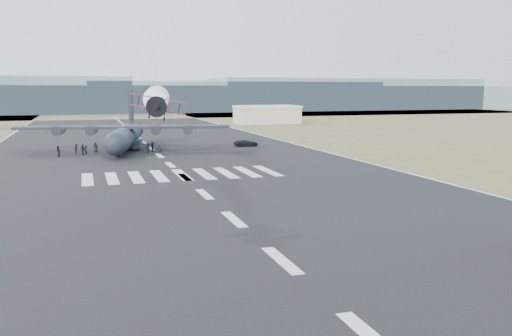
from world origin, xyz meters
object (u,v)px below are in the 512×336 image
support_vehicle (246,143)px  crew_f (152,147)px  crew_d (83,149)px  crew_a (160,149)px  crew_e (95,147)px  crew_b (58,152)px  crew_g (86,150)px  transport_aircraft (126,134)px  crew_h (77,148)px  crew_c (148,148)px  hangar_right (267,114)px  aerobatic_biplane (159,106)px

support_vehicle → crew_f: (-18.98, -4.25, 0.25)m
support_vehicle → crew_d: (-31.00, -5.08, 0.27)m
crew_a → crew_e: (-10.67, 6.17, 0.08)m
crew_b → crew_f: (15.99, 3.17, -0.03)m
crew_g → crew_f: bearing=121.0°
transport_aircraft → support_vehicle: transport_aircraft is taller
crew_d → crew_f: crew_d is taller
crew_g → crew_h: crew_h is taller
crew_c → crew_f: crew_f is taller
hangar_right → crew_b: (-62.42, -75.10, -2.06)m
hangar_right → crew_c: bearing=-123.0°
hangar_right → crew_h: size_ratio=12.23×
crew_e → crew_g: size_ratio=1.13×
aerobatic_biplane → crew_g: size_ratio=3.47×
support_vehicle → crew_b: (-34.97, -7.42, 0.28)m
aerobatic_biplane → crew_a: bearing=89.2°
support_vehicle → transport_aircraft: bearing=85.1°
transport_aircraft → crew_d: (-7.77, -6.14, -1.96)m
hangar_right → crew_d: hangar_right is taller
transport_aircraft → crew_c: 7.37m
hangar_right → crew_b: bearing=-129.7°
aerobatic_biplane → crew_b: aerobatic_biplane is taller
support_vehicle → crew_g: 30.97m
crew_b → crew_f: size_ratio=1.03×
hangar_right → transport_aircraft: size_ratio=0.53×
crew_e → crew_g: bearing=53.1°
support_vehicle → crew_b: bearing=99.7°
crew_a → support_vehicle: bearing=-122.9°
transport_aircraft → crew_f: size_ratio=21.05×
crew_b → crew_f: bearing=88.2°
aerobatic_biplane → crew_f: bearing=90.9°
transport_aircraft → crew_d: transport_aircraft is taller
aerobatic_biplane → crew_a: aerobatic_biplane is taller
crew_f → crew_g: (-11.56, -0.94, -0.10)m
transport_aircraft → crew_a: 10.78m
crew_g → crew_e: bearing=177.9°
aerobatic_biplane → crew_g: aerobatic_biplane is taller
crew_d → crew_e: 3.69m
crew_a → aerobatic_biplane: bearing=115.2°
hangar_right → crew_c: hangar_right is taller
crew_g → crew_h: bearing=-126.3°
crew_d → crew_f: bearing=-132.6°
support_vehicle → crew_e: bearing=91.9°
crew_a → crew_f: crew_f is taller
support_vehicle → crew_f: bearing=100.4°
aerobatic_biplane → crew_c: 44.01m
crew_b → crew_g: 4.97m
hangar_right → crew_d: bearing=-128.8°
support_vehicle → crew_b: 35.75m
aerobatic_biplane → crew_g: (-7.11, 42.97, -8.77)m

